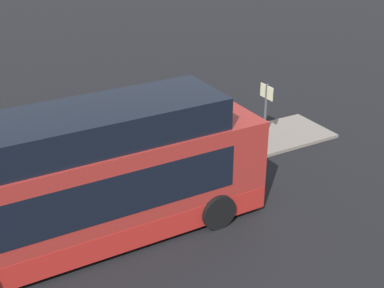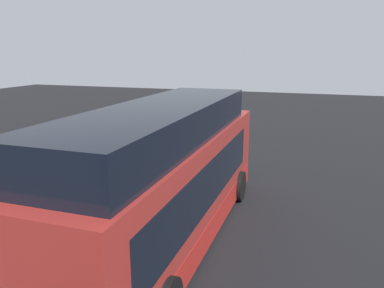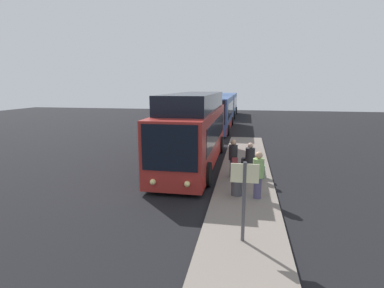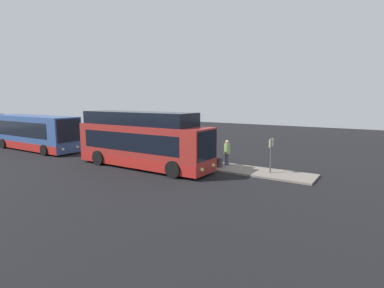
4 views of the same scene
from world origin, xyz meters
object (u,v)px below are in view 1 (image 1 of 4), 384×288
passenger_with_bags (123,148)px  suitcase (114,158)px  passenger_boarding (183,128)px  bus_lead (79,188)px  passenger_waiting (128,157)px  trash_bin (190,154)px  sign_post (266,104)px

passenger_with_bags → suitcase: size_ratio=1.98×
passenger_boarding → bus_lead: bearing=66.2°
passenger_waiting → passenger_with_bags: size_ratio=1.05×
passenger_with_bags → suitcase: passenger_with_bags is taller
passenger_with_bags → trash_bin: passenger_with_bags is taller
passenger_waiting → passenger_boarding: bearing=95.5°
passenger_boarding → sign_post: (3.35, -0.50, 0.48)m
passenger_waiting → suitcase: 1.50m
sign_post → trash_bin: (-3.53, -0.28, -1.14)m
passenger_with_bags → sign_post: sign_post is taller
passenger_with_bags → sign_post: 5.88m
bus_lead → passenger_with_bags: (2.56, 3.07, -0.76)m
passenger_waiting → bus_lead: bearing=-62.7°
sign_post → passenger_with_bags: bearing=178.0°
passenger_waiting → sign_post: sign_post is taller
passenger_waiting → suitcase: passenger_waiting is taller
bus_lead → sign_post: (8.41, 2.86, -0.19)m
bus_lead → passenger_waiting: bearing=43.6°
passenger_waiting → trash_bin: 2.56m
bus_lead → passenger_waiting: (2.42, 2.30, -0.70)m
suitcase → sign_post: size_ratio=0.38×
passenger_boarding → suitcase: passenger_boarding is taller
passenger_boarding → passenger_waiting: size_ratio=1.03×
suitcase → passenger_waiting: bearing=-89.2°
sign_post → trash_bin: sign_post is taller
bus_lead → passenger_waiting: size_ratio=6.03×
bus_lead → trash_bin: 5.68m
passenger_with_bags → passenger_waiting: bearing=91.3°
bus_lead → sign_post: bearing=18.8°
passenger_boarding → sign_post: sign_post is taller
passenger_with_bags → sign_post: size_ratio=0.75×
suitcase → sign_post: sign_post is taller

